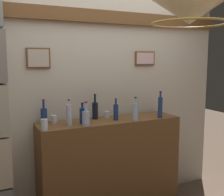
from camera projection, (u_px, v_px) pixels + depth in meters
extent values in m
cube|color=beige|center=(100.00, 98.00, 3.30)|extent=(3.24, 0.08, 2.61)
cube|color=brown|center=(101.00, 17.00, 3.12)|extent=(3.24, 0.10, 0.14)
cube|color=brown|center=(38.00, 58.00, 2.89)|extent=(0.24, 0.03, 0.21)
cube|color=beige|center=(39.00, 58.00, 2.87)|extent=(0.21, 0.01, 0.18)
cube|color=brown|center=(145.00, 58.00, 3.44)|extent=(0.27, 0.03, 0.17)
cube|color=beige|center=(145.00, 58.00, 3.42)|extent=(0.24, 0.01, 0.14)
cube|color=beige|center=(3.00, 160.00, 2.78)|extent=(0.16, 0.31, 0.49)
cube|color=brown|center=(110.00, 167.00, 3.14)|extent=(1.59, 0.42, 1.10)
cylinder|color=#A1BCDD|center=(135.00, 112.00, 3.01)|extent=(0.06, 0.06, 0.19)
cylinder|color=#A1BCDD|center=(136.00, 101.00, 2.99)|extent=(0.02, 0.02, 0.06)
cylinder|color=black|center=(136.00, 98.00, 2.98)|extent=(0.02, 0.02, 0.01)
cylinder|color=navy|center=(44.00, 116.00, 2.90)|extent=(0.07, 0.07, 0.15)
cylinder|color=navy|center=(44.00, 104.00, 2.89)|extent=(0.02, 0.02, 0.09)
cylinder|color=maroon|center=(43.00, 100.00, 2.88)|extent=(0.03, 0.03, 0.01)
cylinder|color=navy|center=(160.00, 107.00, 3.17)|extent=(0.05, 0.05, 0.23)
cylinder|color=navy|center=(160.00, 95.00, 3.15)|extent=(0.02, 0.02, 0.06)
cylinder|color=black|center=(161.00, 92.00, 3.15)|extent=(0.03, 0.03, 0.01)
cylinder|color=navy|center=(116.00, 112.00, 3.04)|extent=(0.05, 0.05, 0.17)
cylinder|color=navy|center=(116.00, 102.00, 3.03)|extent=(0.02, 0.02, 0.07)
cylinder|color=#B7932D|center=(116.00, 98.00, 3.02)|extent=(0.02, 0.02, 0.01)
cylinder|color=navy|center=(82.00, 116.00, 2.88)|extent=(0.06, 0.06, 0.16)
cylinder|color=navy|center=(82.00, 106.00, 2.87)|extent=(0.02, 0.02, 0.05)
cylinder|color=black|center=(82.00, 103.00, 2.87)|extent=(0.03, 0.03, 0.01)
cylinder|color=#A7BDDD|center=(86.00, 118.00, 2.80)|extent=(0.08, 0.08, 0.14)
cylinder|color=#A7BDDD|center=(86.00, 107.00, 2.78)|extent=(0.03, 0.03, 0.09)
cylinder|color=maroon|center=(86.00, 102.00, 2.78)|extent=(0.04, 0.04, 0.01)
cylinder|color=black|center=(95.00, 111.00, 3.10)|extent=(0.07, 0.07, 0.19)
cylinder|color=black|center=(95.00, 99.00, 3.08)|extent=(0.02, 0.02, 0.08)
cylinder|color=black|center=(95.00, 95.00, 3.07)|extent=(0.03, 0.03, 0.01)
cylinder|color=silver|center=(69.00, 115.00, 2.79)|extent=(0.06, 0.06, 0.21)
cylinder|color=silver|center=(69.00, 103.00, 2.77)|extent=(0.02, 0.02, 0.04)
cylinder|color=black|center=(69.00, 100.00, 2.77)|extent=(0.02, 0.02, 0.01)
cylinder|color=silver|center=(54.00, 119.00, 2.91)|extent=(0.06, 0.06, 0.08)
cylinder|color=silver|center=(107.00, 114.00, 3.19)|extent=(0.06, 0.06, 0.07)
cylinder|color=silver|center=(44.00, 125.00, 2.60)|extent=(0.07, 0.07, 0.11)
cone|color=beige|center=(190.00, 11.00, 2.13)|extent=(0.59, 0.59, 0.20)
torus|color=#AD8433|center=(189.00, 24.00, 2.14)|extent=(0.59, 0.59, 0.02)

